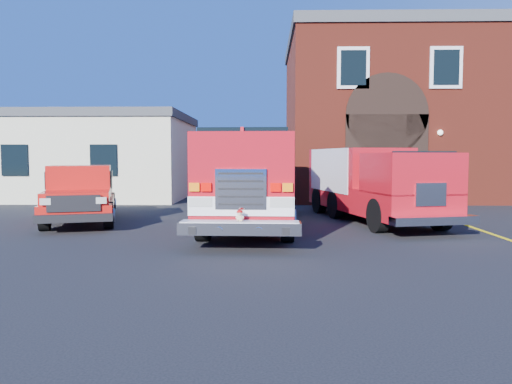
{
  "coord_description": "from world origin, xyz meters",
  "views": [
    {
      "loc": [
        0.26,
        -13.07,
        2.13
      ],
      "look_at": [
        0.0,
        -1.2,
        1.3
      ],
      "focal_mm": 35.0,
      "sensor_mm": 36.0,
      "label": 1
    }
  ],
  "objects_px": {
    "fire_engine": "(253,178)",
    "side_building": "(91,156)",
    "secondary_truck": "(372,181)",
    "fire_station": "(430,117)",
    "pickup_truck": "(81,195)"
  },
  "relations": [
    {
      "from": "side_building",
      "to": "fire_engine",
      "type": "height_order",
      "value": "side_building"
    },
    {
      "from": "fire_station",
      "to": "pickup_truck",
      "type": "xyz_separation_m",
      "value": [
        -14.82,
        -10.87,
        -3.37
      ]
    },
    {
      "from": "pickup_truck",
      "to": "fire_engine",
      "type": "bearing_deg",
      "value": -5.83
    },
    {
      "from": "secondary_truck",
      "to": "fire_station",
      "type": "bearing_deg",
      "value": 63.26
    },
    {
      "from": "side_building",
      "to": "fire_engine",
      "type": "relative_size",
      "value": 1.09
    },
    {
      "from": "pickup_truck",
      "to": "secondary_truck",
      "type": "relative_size",
      "value": 0.77
    },
    {
      "from": "fire_station",
      "to": "side_building",
      "type": "bearing_deg",
      "value": -176.86
    },
    {
      "from": "fire_engine",
      "to": "side_building",
      "type": "bearing_deg",
      "value": 130.14
    },
    {
      "from": "side_building",
      "to": "pickup_truck",
      "type": "height_order",
      "value": "side_building"
    },
    {
      "from": "fire_station",
      "to": "pickup_truck",
      "type": "relative_size",
      "value": 2.52
    },
    {
      "from": "secondary_truck",
      "to": "fire_engine",
      "type": "bearing_deg",
      "value": -164.33
    },
    {
      "from": "side_building",
      "to": "secondary_truck",
      "type": "xyz_separation_m",
      "value": [
        12.79,
        -9.34,
        -0.88
      ]
    },
    {
      "from": "side_building",
      "to": "secondary_truck",
      "type": "bearing_deg",
      "value": -36.14
    },
    {
      "from": "fire_engine",
      "to": "secondary_truck",
      "type": "distance_m",
      "value": 4.13
    },
    {
      "from": "fire_station",
      "to": "secondary_truck",
      "type": "bearing_deg",
      "value": -116.74
    }
  ]
}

